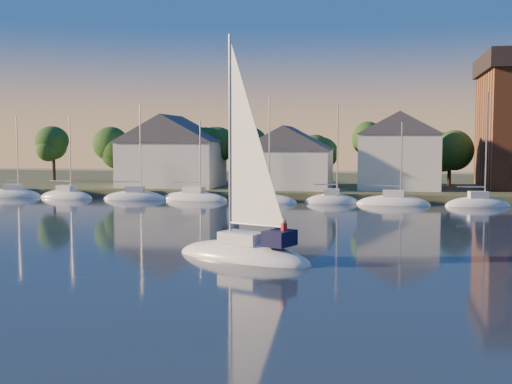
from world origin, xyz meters
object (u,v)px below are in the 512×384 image
(clubhouse_centre, at_px, (288,157))
(clubhouse_west, at_px, (172,150))
(clubhouse_east, at_px, (399,150))
(hero_sailboat, at_px, (245,249))

(clubhouse_centre, bearing_deg, clubhouse_west, 176.42)
(clubhouse_centre, distance_m, clubhouse_east, 14.17)
(clubhouse_west, xyz_separation_m, clubhouse_east, (30.00, 1.00, 0.07))
(clubhouse_west, height_order, clubhouse_east, clubhouse_east)
(clubhouse_centre, xyz_separation_m, clubhouse_east, (14.00, 2.00, 0.87))
(clubhouse_west, xyz_separation_m, clubhouse_centre, (16.00, -1.00, -0.80))
(clubhouse_west, distance_m, clubhouse_centre, 16.05)
(clubhouse_east, bearing_deg, clubhouse_west, -178.09)
(clubhouse_west, relative_size, clubhouse_centre, 1.18)
(clubhouse_east, xyz_separation_m, hero_sailboat, (-9.88, -46.32, -5.39))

